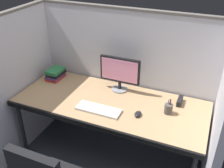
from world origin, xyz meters
TOP-DOWN VIEW (x-y plane):
  - cubicle_partition_rear at (0.00, 0.74)m, footprint 2.21×0.06m
  - cubicle_partition_left at (-0.99, 0.20)m, footprint 0.06×1.41m
  - cubicle_partition_right at (0.99, 0.20)m, footprint 0.06×1.41m
  - desk at (0.00, 0.29)m, footprint 1.90×0.80m
  - monitor_center at (-0.00, 0.56)m, footprint 0.43×0.17m
  - keyboard_main at (-0.04, 0.12)m, footprint 0.43×0.15m
  - computer_mouse at (0.32, 0.20)m, footprint 0.06×0.10m
  - book_stack at (-0.78, 0.51)m, footprint 0.16×0.22m
  - red_stapler at (0.64, 0.55)m, footprint 0.04×0.15m
  - pen_cup at (0.57, 0.34)m, footprint 0.08×0.08m

SIDE VIEW (x-z plane):
  - desk at x=0.00m, z-range 0.32..1.06m
  - keyboard_main at x=-0.04m, z-range 0.74..0.76m
  - computer_mouse at x=0.32m, z-range 0.74..0.77m
  - red_stapler at x=0.64m, z-range 0.74..0.80m
  - pen_cup at x=0.57m, z-range 0.71..0.87m
  - cubicle_partition_rear at x=0.00m, z-range 0.00..1.58m
  - cubicle_partition_left at x=-0.99m, z-range 0.00..1.58m
  - cubicle_partition_right at x=0.99m, z-range 0.00..1.58m
  - book_stack at x=-0.78m, z-range 0.74..0.85m
  - monitor_center at x=0.00m, z-range 0.77..1.14m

